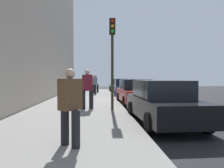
# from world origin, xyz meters

# --- Properties ---
(ground_plane) EXTENTS (56.00, 56.00, 0.00)m
(ground_plane) POSITION_xyz_m (0.00, 0.00, 0.00)
(ground_plane) COLOR black
(sidewalk) EXTENTS (28.00, 4.60, 0.15)m
(sidewalk) POSITION_xyz_m (0.00, -3.30, 0.07)
(sidewalk) COLOR gray
(sidewalk) RESTS_ON ground
(lane_stripe_centre) EXTENTS (28.00, 0.14, 0.01)m
(lane_stripe_centre) POSITION_xyz_m (0.00, 3.20, 0.00)
(lane_stripe_centre) COLOR gold
(lane_stripe_centre) RESTS_ON ground
(snow_bank_curb) EXTENTS (6.67, 0.56, 0.22)m
(snow_bank_curb) POSITION_xyz_m (-3.24, -0.70, 0.11)
(snow_bank_curb) COLOR white
(snow_bank_curb) RESTS_ON ground
(parked_car_green) EXTENTS (4.34, 1.95, 1.51)m
(parked_car_green) POSITION_xyz_m (-11.11, -0.02, 0.76)
(parked_car_green) COLOR black
(parked_car_green) RESTS_ON ground
(parked_car_navy) EXTENTS (4.80, 1.98, 1.51)m
(parked_car_navy) POSITION_xyz_m (-4.49, -0.03, 0.76)
(parked_car_navy) COLOR black
(parked_car_navy) RESTS_ON ground
(parked_car_red) EXTENTS (4.45, 1.99, 1.51)m
(parked_car_red) POSITION_xyz_m (1.34, -0.07, 0.76)
(parked_car_red) COLOR black
(parked_car_red) RESTS_ON ground
(parked_car_black) EXTENTS (4.60, 2.01, 1.51)m
(parked_car_black) POSITION_xyz_m (6.92, -0.04, 0.76)
(parked_car_black) COLOR black
(parked_car_black) RESTS_ON ground
(pedestrian_black_coat) EXTENTS (0.56, 0.56, 1.80)m
(pedestrian_black_coat) POSITION_xyz_m (-11.80, -3.70, 1.11)
(pedestrian_black_coat) COLOR black
(pedestrian_black_coat) RESTS_ON sidewalk
(pedestrian_brown_coat) EXTENTS (0.51, 0.51, 1.65)m
(pedestrian_brown_coat) POSITION_xyz_m (9.81, -2.86, 1.03)
(pedestrian_brown_coat) COLOR black
(pedestrian_brown_coat) RESTS_ON sidewalk
(pedestrian_grey_coat) EXTENTS (0.55, 0.54, 1.74)m
(pedestrian_grey_coat) POSITION_xyz_m (-5.55, -2.70, 1.08)
(pedestrian_grey_coat) COLOR black
(pedestrian_grey_coat) RESTS_ON sidewalk
(pedestrian_blue_coat) EXTENTS (0.47, 0.57, 1.73)m
(pedestrian_blue_coat) POSITION_xyz_m (-7.74, -2.54, 1.08)
(pedestrian_blue_coat) COLOR black
(pedestrian_blue_coat) RESTS_ON sidewalk
(pedestrian_burgundy_coat) EXTENTS (0.58, 0.57, 1.84)m
(pedestrian_burgundy_coat) POSITION_xyz_m (4.12, -2.79, 1.13)
(pedestrian_burgundy_coat) COLOR black
(pedestrian_burgundy_coat) RESTS_ON sidewalk
(traffic_light_pole) EXTENTS (0.35, 0.26, 4.08)m
(traffic_light_pole) POSITION_xyz_m (4.63, -1.65, 2.93)
(traffic_light_pole) COLOR #2D2D19
(traffic_light_pole) RESTS_ON sidewalk
(rolling_suitcase) EXTENTS (0.34, 0.22, 0.84)m
(rolling_suitcase) POSITION_xyz_m (-5.05, -2.86, 0.39)
(rolling_suitcase) COLOR black
(rolling_suitcase) RESTS_ON sidewalk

